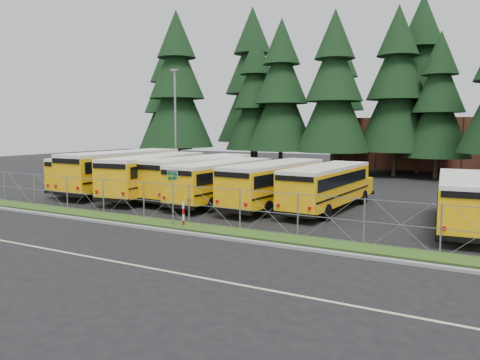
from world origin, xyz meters
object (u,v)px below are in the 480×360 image
object	(u,v)px
bus_0	(104,173)
street_sign	(173,186)
bus_6	(328,188)
light_standard	(176,121)
bus_4	(225,183)
bus_5	(277,185)
bus_1	(126,172)
striped_bollard	(183,214)
bus_2	(158,176)
bus_east	(464,203)
bus_3	(201,178)

from	to	relation	value
bus_0	street_sign	distance (m)	14.89
bus_6	light_standard	world-z (taller)	light_standard
bus_4	bus_5	bearing A→B (deg)	7.86
bus_1	striped_bollard	size ratio (longest dim) A/B	10.03
bus_2	bus_east	xyz separation A→B (m)	(19.50, -0.95, -0.19)
bus_1	bus_4	distance (m)	9.00
bus_0	bus_east	distance (m)	25.34
bus_0	bus_4	size ratio (longest dim) A/B	1.01
bus_2	bus_4	xyz separation A→B (m)	(5.49, -0.04, -0.12)
bus_5	light_standard	size ratio (longest dim) A/B	1.05
bus_2	bus_4	world-z (taller)	bus_2
bus_4	light_standard	size ratio (longest dim) A/B	1.04
bus_1	bus_east	distance (m)	23.05
street_sign	bus_1	bearing A→B (deg)	142.43
street_sign	striped_bollard	bearing A→B (deg)	47.44
bus_0	bus_2	xyz separation A→B (m)	(5.79, -0.62, 0.11)
light_standard	bus_4	bearing A→B (deg)	-40.62
striped_bollard	light_standard	world-z (taller)	light_standard
bus_east	bus_1	bearing A→B (deg)	170.74
bus_3	street_sign	distance (m)	9.08
bus_0	light_standard	bearing A→B (deg)	78.99
bus_1	light_standard	world-z (taller)	light_standard
striped_bollard	bus_3	bearing A→B (deg)	117.66
light_standard	striped_bollard	bearing A→B (deg)	-52.41
bus_5	striped_bollard	world-z (taller)	bus_5
bus_east	bus_4	bearing A→B (deg)	170.87
bus_3	bus_6	bearing A→B (deg)	4.17
bus_4	bus_east	size ratio (longest dim) A/B	1.05
bus_0	light_standard	world-z (taller)	light_standard
bus_east	striped_bollard	distance (m)	13.74
bus_4	striped_bollard	distance (m)	7.13
bus_0	striped_bollard	distance (m)	15.00
bus_5	street_sign	xyz separation A→B (m)	(-2.23, -7.56, 0.63)
bus_1	light_standard	bearing A→B (deg)	101.84
bus_4	street_sign	world-z (taller)	street_sign
street_sign	light_standard	bearing A→B (deg)	126.15
bus_6	street_sign	bearing A→B (deg)	-120.24
bus_1	bus_5	xyz separation A→B (m)	(12.52, -0.36, -0.18)
bus_4	striped_bollard	xyz separation A→B (m)	(1.67, -6.89, -0.78)
bus_east	light_standard	distance (m)	27.04
bus_east	bus_5	bearing A→B (deg)	168.07
bus_1	bus_3	bearing A→B (deg)	3.23
bus_6	striped_bollard	distance (m)	9.22
bus_1	bus_5	world-z (taller)	bus_1
bus_2	bus_east	bearing A→B (deg)	-8.65
bus_0	bus_6	size ratio (longest dim) A/B	1.03
bus_0	bus_1	world-z (taller)	bus_1
bus_4	bus_1	bearing A→B (deg)	179.20
bus_1	bus_3	world-z (taller)	bus_1
bus_4	street_sign	bearing A→B (deg)	-76.49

